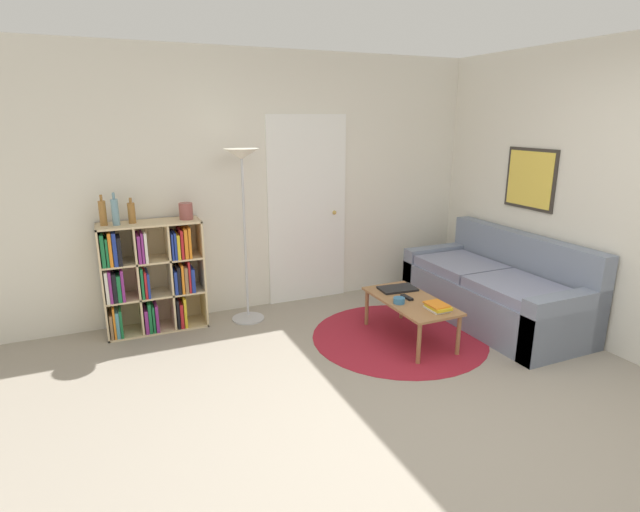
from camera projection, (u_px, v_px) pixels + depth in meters
name	position (u px, v px, depth m)	size (l,w,h in m)	color
ground_plane	(450.00, 444.00, 3.10)	(14.00, 14.00, 0.00)	gray
wall_back	(291.00, 184.00, 5.21)	(7.10, 0.11, 2.60)	silver
wall_right	(545.00, 188.00, 4.78)	(0.08, 5.76, 2.60)	silver
rug	(399.00, 337.00, 4.60)	(1.60, 1.60, 0.01)	maroon
bookshelf	(150.00, 277.00, 4.65)	(0.91, 0.34, 1.04)	beige
floor_lamp	(243.00, 181.00, 4.64)	(0.32, 0.32, 1.68)	#B7B7BC
couch	(497.00, 292.00, 4.94)	(0.86, 1.88, 0.86)	gray
coffee_table	(410.00, 304.00, 4.48)	(0.48, 0.95, 0.38)	#996B42
laptop	(398.00, 289.00, 4.72)	(0.36, 0.24, 0.02)	black
bowl	(399.00, 300.00, 4.38)	(0.10, 0.10, 0.05)	teal
book_stack_on_table	(438.00, 307.00, 4.22)	(0.16, 0.21, 0.06)	silver
remote	(407.00, 297.00, 4.49)	(0.05, 0.14, 0.02)	black
bottle_left	(103.00, 213.00, 4.35)	(0.06, 0.06, 0.27)	olive
bottle_middle	(115.00, 212.00, 4.36)	(0.06, 0.06, 0.29)	#6B93A3
bottle_right	(132.00, 213.00, 4.45)	(0.06, 0.06, 0.23)	olive
vase_on_shelf	(186.00, 211.00, 4.63)	(0.13, 0.13, 0.15)	#934C47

